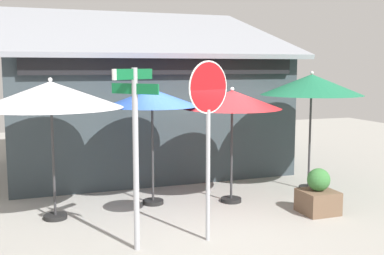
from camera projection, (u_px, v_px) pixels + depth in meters
ground_plane at (216, 220)px, 8.93m from camera, size 28.00×28.00×0.10m
cafe_building at (142, 107)px, 13.31m from camera, size 7.61×5.36×4.67m
street_sign_post at (135, 139)px, 7.16m from camera, size 0.74×0.69×2.85m
stop_sign at (208, 115)px, 7.52m from camera, size 0.78×0.35×2.97m
patio_umbrella_ivory_left at (51, 95)px, 8.58m from camera, size 2.65×2.65×2.67m
patio_umbrella_royal_blue_center at (152, 99)px, 9.57m from camera, size 1.94×1.94×2.49m
patio_umbrella_crimson_right at (232, 101)px, 9.72m from camera, size 2.07×2.07×2.45m
patio_umbrella_forest_green_far_right at (312, 85)px, 10.68m from camera, size 2.33×2.33×2.77m
sidewalk_planter at (318, 195)px, 9.18m from camera, size 0.67×0.67×0.90m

